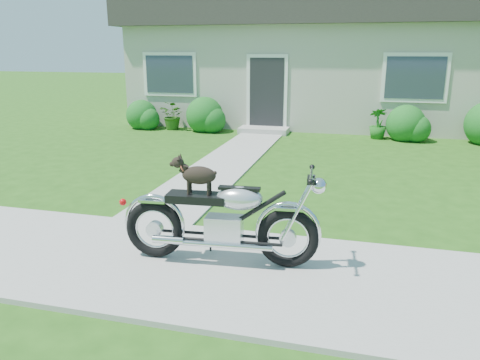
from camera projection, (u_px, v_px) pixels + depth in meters
name	position (u px, v px, depth m)	size (l,w,h in m)	color
ground	(233.00, 272.00, 5.08)	(80.00, 80.00, 0.00)	#235114
sidewalk	(233.00, 270.00, 5.07)	(24.00, 2.20, 0.04)	#9E9B93
walkway	(229.00, 160.00, 10.10)	(1.20, 8.00, 0.03)	#9E9B93
house	(329.00, 55.00, 15.66)	(12.60, 7.03, 4.50)	beige
shrub_row	(324.00, 120.00, 12.82)	(10.65, 1.18, 1.18)	#185C1C
potted_plant_left	(173.00, 115.00, 13.97)	(0.76, 0.66, 0.85)	#255215
potted_plant_right	(378.00, 124.00, 12.52)	(0.46, 0.46, 0.82)	#1E661C
motorcycle_with_dog	(223.00, 218.00, 5.09)	(2.22, 0.60, 1.18)	black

